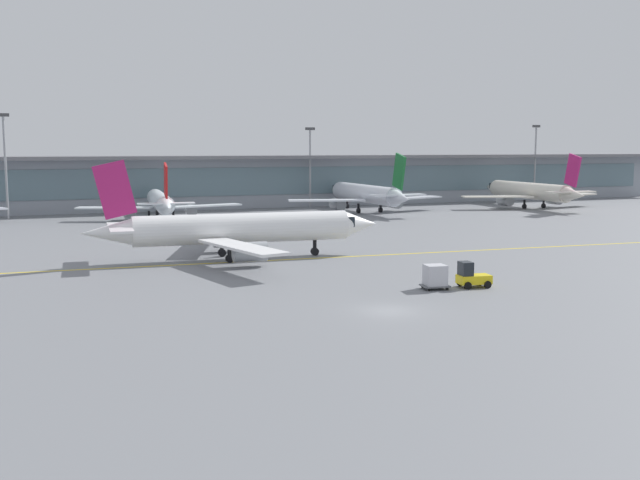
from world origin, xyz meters
name	(u,v)px	position (x,y,z in m)	size (l,w,h in m)	color
ground_plane	(389,311)	(0.00, 0.00, 0.00)	(400.00, 400.00, 0.00)	slate
taxiway_centreline_stripe	(249,261)	(-2.93, 24.70, 0.00)	(110.00, 0.36, 0.01)	yellow
terminal_concourse	(165,182)	(0.00, 89.10, 4.92)	(226.22, 11.00, 9.60)	#8C939E
gate_airplane_2	(160,202)	(-3.90, 70.92, 2.71)	(25.29, 27.29, 9.03)	white
gate_airplane_3	(366,194)	(31.25, 70.83, 3.07)	(28.79, 30.85, 10.25)	silver
gate_airplane_4	(530,191)	(63.24, 68.03, 3.03)	(28.32, 30.46, 10.09)	silver
taxiing_regional_jet	(239,229)	(-3.32, 26.72, 3.00)	(30.17, 28.02, 9.99)	white
baggage_tug	(471,276)	(9.99, 5.17, 0.89)	(2.76, 1.91, 2.10)	yellow
cargo_dolly_lead	(435,276)	(6.89, 5.59, 1.05)	(2.30, 1.87, 1.94)	#595B60
apron_light_mast_1	(5,162)	(-25.97, 79.28, 8.84)	(1.80, 0.36, 16.27)	gray
apron_light_mast_2	(310,164)	(25.55, 83.05, 8.04)	(1.80, 0.36, 14.71)	gray
apron_light_mast_3	(535,160)	(75.72, 83.08, 8.53)	(1.80, 0.36, 15.67)	gray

